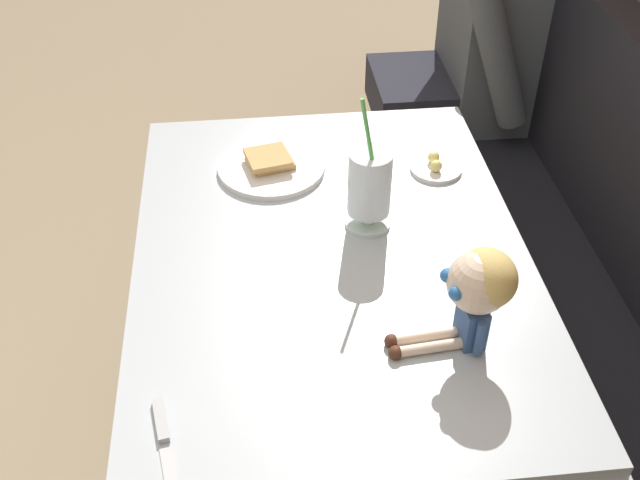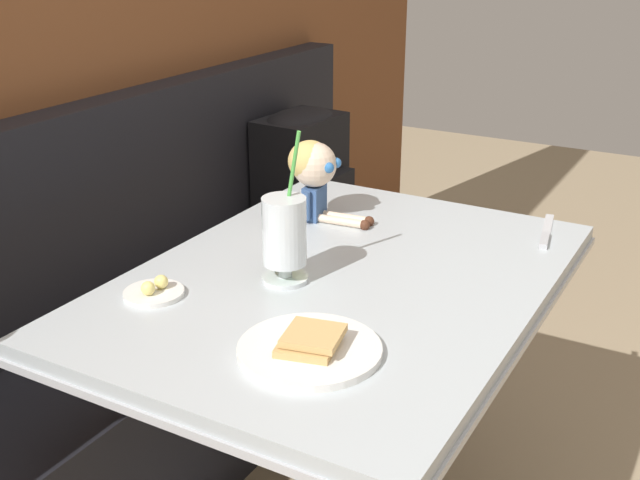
% 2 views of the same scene
% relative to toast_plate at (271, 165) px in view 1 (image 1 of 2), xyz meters
% --- Properties ---
extents(ground_plane, '(8.00, 8.00, 0.00)m').
position_rel_toast_plate_xyz_m(ground_plane, '(0.31, -0.07, -0.75)').
color(ground_plane, '#998466').
extents(booth_bench, '(2.60, 0.48, 1.00)m').
position_rel_toast_plate_xyz_m(booth_bench, '(0.31, 0.73, -0.42)').
color(booth_bench, black).
rests_on(booth_bench, ground).
extents(diner_table, '(1.11, 0.81, 0.74)m').
position_rel_toast_plate_xyz_m(diner_table, '(0.31, 0.11, -0.21)').
color(diner_table, '#B2BCC1').
rests_on(diner_table, ground).
extents(toast_plate, '(0.25, 0.25, 0.04)m').
position_rel_toast_plate_xyz_m(toast_plate, '(0.00, 0.00, 0.00)').
color(toast_plate, white).
rests_on(toast_plate, diner_table).
extents(milkshake_glass, '(0.10, 0.10, 0.31)m').
position_rel_toast_plate_xyz_m(milkshake_glass, '(0.23, 0.19, 0.09)').
color(milkshake_glass, silver).
rests_on(milkshake_glass, diner_table).
extents(butter_saucer, '(0.12, 0.12, 0.04)m').
position_rel_toast_plate_xyz_m(butter_saucer, '(0.04, 0.38, -0.00)').
color(butter_saucer, white).
rests_on(butter_saucer, diner_table).
extents(butter_knife, '(0.23, 0.06, 0.01)m').
position_rel_toast_plate_xyz_m(butter_knife, '(0.73, -0.21, -0.01)').
color(butter_knife, silver).
rests_on(butter_knife, diner_table).
extents(seated_doll, '(0.12, 0.22, 0.20)m').
position_rel_toast_plate_xyz_m(seated_doll, '(0.57, 0.32, 0.12)').
color(seated_doll, '#385689').
rests_on(seated_doll, diner_table).
extents(diner_patron, '(0.55, 0.48, 0.81)m').
position_rel_toast_plate_xyz_m(diner_patron, '(-0.71, 0.69, -0.01)').
color(diner_patron, '#4C5156').
rests_on(diner_patron, booth_bench).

